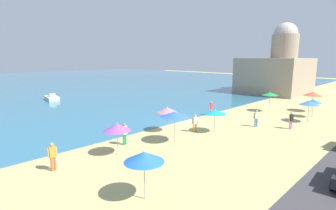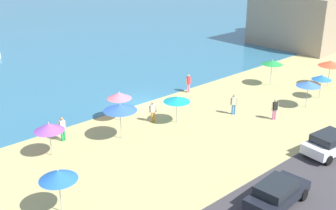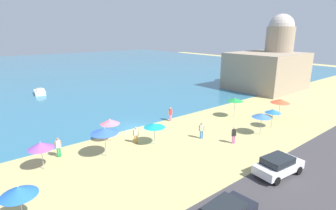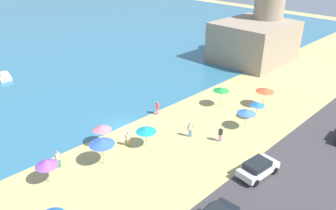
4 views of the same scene
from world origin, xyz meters
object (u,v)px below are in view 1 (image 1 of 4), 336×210
object	(u,v)px
bather_3	(256,117)
beach_umbrella_0	(313,94)
beach_umbrella_2	(314,101)
bather_1	(53,155)
beach_umbrella_3	(167,110)
bather_0	(291,120)
bather_2	(124,133)
bather_5	(195,122)
beach_umbrella_6	(175,114)
beach_umbrella_1	(215,112)
bather_4	(211,108)
beach_umbrella_7	(270,94)
beach_umbrella_8	(117,127)
harbor_fortress	(278,70)
skiff_nearshore	(52,98)
beach_umbrella_4	(309,103)
beach_umbrella_5	(144,157)

from	to	relation	value
bather_3	beach_umbrella_0	bearing A→B (deg)	-7.83
beach_umbrella_2	bather_1	bearing A→B (deg)	165.80
beach_umbrella_3	bather_0	bearing A→B (deg)	-41.29
bather_2	bather_5	xyz separation A→B (m)	(6.78, -1.72, -0.07)
beach_umbrella_3	beach_umbrella_6	world-z (taller)	beach_umbrella_6
beach_umbrella_1	bather_4	bearing A→B (deg)	37.90
beach_umbrella_3	bather_4	bearing A→B (deg)	6.76
beach_umbrella_2	beach_umbrella_7	size ratio (longest dim) A/B	0.86
beach_umbrella_8	bather_1	size ratio (longest dim) A/B	1.31
bather_5	bather_3	bearing A→B (deg)	-29.08
beach_umbrella_0	bather_0	xyz separation A→B (m)	(-10.46, -1.16, -1.36)
beach_umbrella_1	bather_0	world-z (taller)	beach_umbrella_1
beach_umbrella_8	bather_5	world-z (taller)	beach_umbrella_8
beach_umbrella_0	beach_umbrella_6	distance (m)	21.73
beach_umbrella_1	beach_umbrella_8	size ratio (longest dim) A/B	0.93
bather_0	bather_4	size ratio (longest dim) A/B	0.98
beach_umbrella_2	bather_4	bearing A→B (deg)	130.49
beach_umbrella_8	bather_5	bearing A→B (deg)	-2.19
bather_0	bather_1	size ratio (longest dim) A/B	0.94
bather_4	bather_3	bearing A→B (deg)	-98.92
harbor_fortress	beach_umbrella_7	bearing A→B (deg)	-159.96
beach_umbrella_2	beach_umbrella_3	size ratio (longest dim) A/B	0.92
beach_umbrella_2	beach_umbrella_7	world-z (taller)	beach_umbrella_7
beach_umbrella_1	beach_umbrella_2	bearing A→B (deg)	-19.38
bather_5	harbor_fortress	world-z (taller)	harbor_fortress
beach_umbrella_1	bather_4	size ratio (longest dim) A/B	1.27
beach_umbrella_1	harbor_fortress	bearing A→B (deg)	13.13
beach_umbrella_2	bather_5	size ratio (longest dim) A/B	1.31
bather_1	skiff_nearshore	xyz separation A→B (m)	(10.78, 27.02, -0.61)
beach_umbrella_2	beach_umbrella_3	world-z (taller)	beach_umbrella_3
beach_umbrella_8	beach_umbrella_6	bearing A→B (deg)	-12.05
beach_umbrella_7	bather_1	distance (m)	26.87
beach_umbrella_4	bather_2	xyz separation A→B (m)	(-18.24, 8.05, -1.09)
beach_umbrella_4	bather_3	size ratio (longest dim) A/B	1.38
beach_umbrella_5	harbor_fortress	xyz separation A→B (m)	(44.75, 11.86, 2.29)
beach_umbrella_3	harbor_fortress	size ratio (longest dim) A/B	0.17
bather_2	bather_3	world-z (taller)	bather_2
beach_umbrella_2	beach_umbrella_7	xyz separation A→B (m)	(-0.32, 4.98, 0.38)
bather_4	skiff_nearshore	size ratio (longest dim) A/B	0.42
bather_1	bather_4	distance (m)	19.61
beach_umbrella_0	harbor_fortress	size ratio (longest dim) A/B	0.19
beach_umbrella_2	bather_2	size ratio (longest dim) A/B	1.23
bather_1	beach_umbrella_8	bearing A→B (deg)	-7.67
beach_umbrella_2	bather_0	world-z (taller)	beach_umbrella_2
beach_umbrella_5	bather_0	bearing A→B (deg)	-1.27
beach_umbrella_1	bather_5	world-z (taller)	beach_umbrella_1
beach_umbrella_4	beach_umbrella_7	distance (m)	5.94
beach_umbrella_7	beach_umbrella_3	bearing A→B (deg)	169.58
beach_umbrella_7	harbor_fortress	world-z (taller)	harbor_fortress
beach_umbrella_2	bather_2	world-z (taller)	beach_umbrella_2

